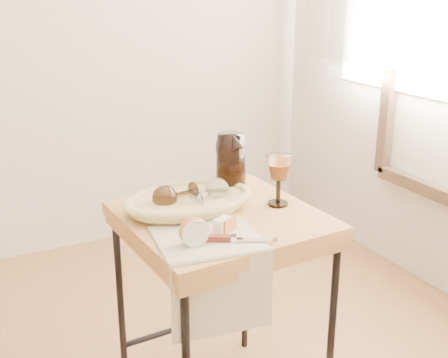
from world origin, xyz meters
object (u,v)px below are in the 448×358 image
goblet_lying_b (208,194)px  pitcher (231,164)px  wine_goblet (279,180)px  table_knife (236,238)px  bread_basket (189,203)px  side_table (221,315)px  goblet_lying_a (177,194)px  tea_towel (207,238)px  apple_half (193,231)px

goblet_lying_b → pitcher: size_ratio=0.52×
wine_goblet → table_knife: size_ratio=0.83×
wine_goblet → bread_basket: bearing=161.0°
side_table → bread_basket: size_ratio=1.96×
side_table → goblet_lying_a: size_ratio=5.68×
side_table → tea_towel: 0.41m
apple_half → table_knife: apple_half is taller
side_table → tea_towel: tea_towel is taller
bread_basket → apple_half: apple_half is taller
side_table → tea_towel: bearing=-128.9°
side_table → goblet_lying_a: goblet_lying_a is taller
tea_towel → table_knife: size_ratio=1.39×
tea_towel → apple_half: size_ratio=3.44×
apple_half → wine_goblet: bearing=30.9°
bread_basket → apple_half: bearing=-113.6°
wine_goblet → table_knife: bearing=-143.6°
pitcher → table_knife: bearing=-126.7°
wine_goblet → table_knife: (-0.26, -0.19, -0.07)m
side_table → pitcher: size_ratio=2.95×
side_table → table_knife: (-0.06, -0.20, 0.38)m
goblet_lying_b → goblet_lying_a: bearing=131.6°
wine_goblet → goblet_lying_b: bearing=161.7°
tea_towel → pitcher: size_ratio=1.15×
side_table → pitcher: pitcher is taller
bread_basket → wine_goblet: bearing=-20.9°
pitcher → table_knife: (-0.17, -0.36, -0.09)m
goblet_lying_b → table_knife: (-0.04, -0.26, -0.04)m
side_table → goblet_lying_a: (-0.11, 0.09, 0.41)m
goblet_lying_b → pitcher: pitcher is taller
goblet_lying_a → wine_goblet: 0.32m
goblet_lying_b → wine_goblet: (0.21, -0.07, 0.03)m
goblet_lying_b → wine_goblet: bearing=-43.0°
side_table → goblet_lying_b: size_ratio=5.67×
pitcher → apple_half: size_ratio=2.99×
goblet_lying_a → table_knife: (0.05, -0.30, -0.04)m
wine_goblet → side_table: bearing=175.2°
bread_basket → table_knife: bread_basket is taller
table_knife → goblet_lying_b: bearing=109.4°
bread_basket → side_table: bearing=-48.3°
goblet_lying_b → bread_basket: bearing=133.5°
tea_towel → bread_basket: bread_basket is taller
goblet_lying_b → apple_half: (-0.15, -0.22, -0.01)m
side_table → apple_half: apple_half is taller
apple_half → table_knife: (0.11, -0.04, -0.03)m
pitcher → tea_towel: bearing=-138.7°
apple_half → goblet_lying_a: bearing=85.1°
tea_towel → wine_goblet: size_ratio=1.68×
goblet_lying_a → apple_half: size_ratio=1.55×
goblet_lying_a → apple_half: (-0.06, -0.26, -0.01)m
side_table → wine_goblet: bearing=-4.8°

